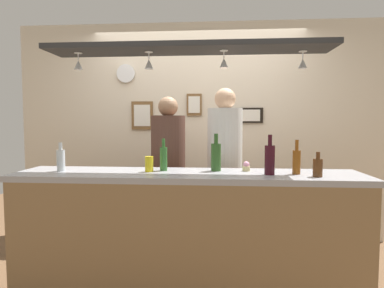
{
  "coord_description": "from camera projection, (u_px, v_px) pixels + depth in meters",
  "views": [
    {
      "loc": [
        0.23,
        -2.85,
        1.42
      ],
      "look_at": [
        0.0,
        0.1,
        1.22
      ],
      "focal_mm": 30.42,
      "sensor_mm": 36.0,
      "label": 1
    }
  ],
  "objects": [
    {
      "name": "bottle_wine_dark_red",
      "position": [
        270.0,
        159.0,
        2.42
      ],
      "size": [
        0.08,
        0.08,
        0.3
      ],
      "color": "#380F19",
      "rests_on": "bar_counter"
    },
    {
      "name": "overhead_glass_rack",
      "position": [
        188.0,
        48.0,
        2.51
      ],
      "size": [
        2.2,
        0.36,
        0.04
      ],
      "primitive_type": "cube",
      "color": "black"
    },
    {
      "name": "picture_frame_lower_pair",
      "position": [
        250.0,
        115.0,
        3.85
      ],
      "size": [
        0.3,
        0.02,
        0.18
      ],
      "color": "black",
      "rests_on": "back_wall"
    },
    {
      "name": "person_right_white_patterned_shirt",
      "position": [
        225.0,
        159.0,
        3.19
      ],
      "size": [
        0.34,
        0.34,
        1.75
      ],
      "color": "#2D334C",
      "rests_on": "ground_plane"
    },
    {
      "name": "hanging_wineglass_center_left",
      "position": [
        224.0,
        62.0,
        2.49
      ],
      "size": [
        0.07,
        0.07,
        0.13
      ],
      "color": "silver",
      "rests_on": "overhead_glass_rack"
    },
    {
      "name": "bottle_beer_amber_tall",
      "position": [
        297.0,
        161.0,
        2.45
      ],
      "size": [
        0.06,
        0.06,
        0.26
      ],
      "color": "brown",
      "rests_on": "bar_counter"
    },
    {
      "name": "person_middle_brown_shirt",
      "position": [
        168.0,
        164.0,
        3.23
      ],
      "size": [
        0.34,
        0.34,
        1.67
      ],
      "color": "#2D334C",
      "rests_on": "ground_plane"
    },
    {
      "name": "bottle_champagne_green",
      "position": [
        216.0,
        156.0,
        2.61
      ],
      "size": [
        0.08,
        0.08,
        0.3
      ],
      "color": "#2D5623",
      "rests_on": "bar_counter"
    },
    {
      "name": "bar_counter",
      "position": [
        186.0,
        221.0,
        2.4
      ],
      "size": [
        2.7,
        0.55,
        1.03
      ],
      "color": "#99999E",
      "rests_on": "ground_plane"
    },
    {
      "name": "bottle_beer_brown_stubby",
      "position": [
        318.0,
        167.0,
        2.33
      ],
      "size": [
        0.07,
        0.07,
        0.18
      ],
      "color": "#512D14",
      "rests_on": "bar_counter"
    },
    {
      "name": "ground_plane",
      "position": [
        191.0,
        279.0,
        2.95
      ],
      "size": [
        8.0,
        8.0,
        0.0
      ],
      "primitive_type": "plane",
      "color": "brown"
    },
    {
      "name": "picture_frame_crest",
      "position": [
        194.0,
        105.0,
        3.89
      ],
      "size": [
        0.18,
        0.02,
        0.26
      ],
      "color": "brown",
      "rests_on": "back_wall"
    },
    {
      "name": "wall_clock",
      "position": [
        126.0,
        73.0,
        3.92
      ],
      "size": [
        0.22,
        0.03,
        0.22
      ],
      "primitive_type": "cylinder",
      "rotation": [
        1.57,
        0.0,
        0.0
      ],
      "color": "white",
      "rests_on": "back_wall"
    },
    {
      "name": "bottle_soda_clear",
      "position": [
        61.0,
        160.0,
        2.6
      ],
      "size": [
        0.06,
        0.06,
        0.23
      ],
      "color": "silver",
      "rests_on": "bar_counter"
    },
    {
      "name": "cupcake",
      "position": [
        246.0,
        167.0,
        2.61
      ],
      "size": [
        0.06,
        0.06,
        0.08
      ],
      "color": "beige",
      "rests_on": "bar_counter"
    },
    {
      "name": "hanging_wineglass_center",
      "position": [
        303.0,
        63.0,
        2.52
      ],
      "size": [
        0.07,
        0.07,
        0.13
      ],
      "color": "silver",
      "rests_on": "overhead_glass_rack"
    },
    {
      "name": "drink_can",
      "position": [
        149.0,
        164.0,
        2.57
      ],
      "size": [
        0.07,
        0.07,
        0.12
      ],
      "primitive_type": "cylinder",
      "color": "yellow",
      "rests_on": "bar_counter"
    },
    {
      "name": "hanging_wineglass_left",
      "position": [
        149.0,
        63.0,
        2.54
      ],
      "size": [
        0.07,
        0.07,
        0.13
      ],
      "color": "silver",
      "rests_on": "overhead_glass_rack"
    },
    {
      "name": "picture_frame_caricature",
      "position": [
        142.0,
        115.0,
        3.95
      ],
      "size": [
        0.26,
        0.02,
        0.34
      ],
      "color": "brown",
      "rests_on": "back_wall"
    },
    {
      "name": "hanging_wineglass_far_left",
      "position": [
        78.0,
        64.0,
        2.58
      ],
      "size": [
        0.07,
        0.07,
        0.13
      ],
      "color": "silver",
      "rests_on": "overhead_glass_rack"
    },
    {
      "name": "bottle_beer_green_import",
      "position": [
        164.0,
        158.0,
        2.62
      ],
      "size": [
        0.06,
        0.06,
        0.26
      ],
      "color": "#336B2D",
      "rests_on": "bar_counter"
    },
    {
      "name": "back_wall",
      "position": [
        198.0,
        132.0,
        3.95
      ],
      "size": [
        4.4,
        0.06,
        2.6
      ],
      "primitive_type": "cube",
      "color": "beige",
      "rests_on": "ground_plane"
    }
  ]
}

